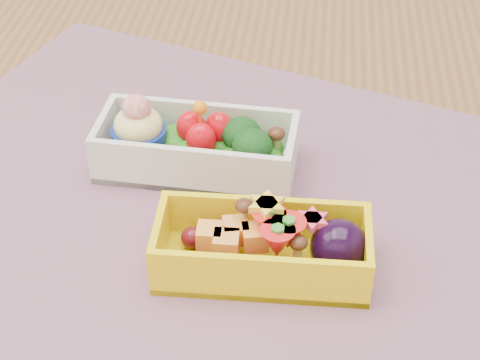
# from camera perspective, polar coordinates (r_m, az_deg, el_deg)

# --- Properties ---
(table) EXTENTS (1.20, 0.80, 0.75)m
(table) POSITION_cam_1_polar(r_m,az_deg,el_deg) (0.68, 0.44, -8.66)
(table) COLOR brown
(table) RESTS_ON ground
(placemat) EXTENTS (0.70, 0.61, 0.00)m
(placemat) POSITION_cam_1_polar(r_m,az_deg,el_deg) (0.60, -0.76, -3.09)
(placemat) COLOR gray
(placemat) RESTS_ON table
(bento_white) EXTENTS (0.16, 0.08, 0.07)m
(bento_white) POSITION_cam_1_polar(r_m,az_deg,el_deg) (0.64, -3.23, 2.49)
(bento_white) COLOR silver
(bento_white) RESTS_ON placemat
(bento_yellow) EXTENTS (0.15, 0.07, 0.05)m
(bento_yellow) POSITION_cam_1_polar(r_m,az_deg,el_deg) (0.55, 1.98, -4.85)
(bento_yellow) COLOR yellow
(bento_yellow) RESTS_ON placemat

